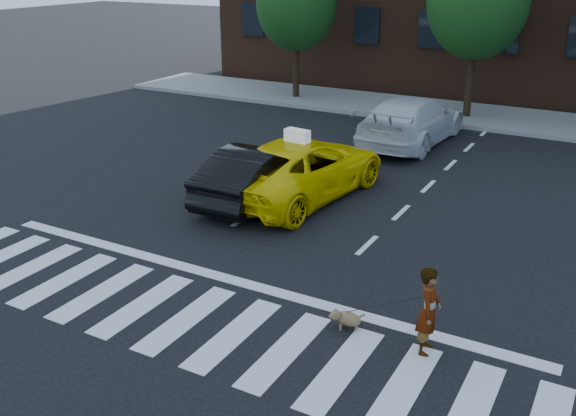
{
  "coord_description": "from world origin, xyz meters",
  "views": [
    {
      "loc": [
        6.31,
        -7.67,
        6.0
      ],
      "look_at": [
        0.33,
        3.09,
        1.1
      ],
      "focal_mm": 40.0,
      "sensor_mm": 36.0,
      "label": 1
    }
  ],
  "objects_px": {
    "taxi": "(301,168)",
    "woman": "(429,311)",
    "dog": "(346,318)",
    "black_sedan": "(258,173)",
    "white_suv": "(412,120)"
  },
  "relations": [
    {
      "from": "taxi",
      "to": "woman",
      "type": "height_order",
      "value": "taxi"
    },
    {
      "from": "woman",
      "to": "dog",
      "type": "relative_size",
      "value": 2.54
    },
    {
      "from": "taxi",
      "to": "black_sedan",
      "type": "xyz_separation_m",
      "value": [
        -0.83,
        -0.77,
        -0.04
      ]
    },
    {
      "from": "black_sedan",
      "to": "dog",
      "type": "bearing_deg",
      "value": 132.99
    },
    {
      "from": "black_sedan",
      "to": "woman",
      "type": "relative_size",
      "value": 2.93
    },
    {
      "from": "white_suv",
      "to": "woman",
      "type": "height_order",
      "value": "white_suv"
    },
    {
      "from": "taxi",
      "to": "dog",
      "type": "distance_m",
      "value": 6.59
    },
    {
      "from": "dog",
      "to": "taxi",
      "type": "bearing_deg",
      "value": 99.92
    },
    {
      "from": "taxi",
      "to": "woman",
      "type": "distance_m",
      "value": 7.44
    },
    {
      "from": "white_suv",
      "to": "dog",
      "type": "bearing_deg",
      "value": 106.15
    },
    {
      "from": "taxi",
      "to": "woman",
      "type": "xyz_separation_m",
      "value": [
        5.15,
        -5.37,
        -0.02
      ]
    },
    {
      "from": "white_suv",
      "to": "taxi",
      "type": "bearing_deg",
      "value": 84.4
    },
    {
      "from": "black_sedan",
      "to": "white_suv",
      "type": "bearing_deg",
      "value": -105.37
    },
    {
      "from": "dog",
      "to": "white_suv",
      "type": "bearing_deg",
      "value": 78.93
    },
    {
      "from": "black_sedan",
      "to": "dog",
      "type": "height_order",
      "value": "black_sedan"
    }
  ]
}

